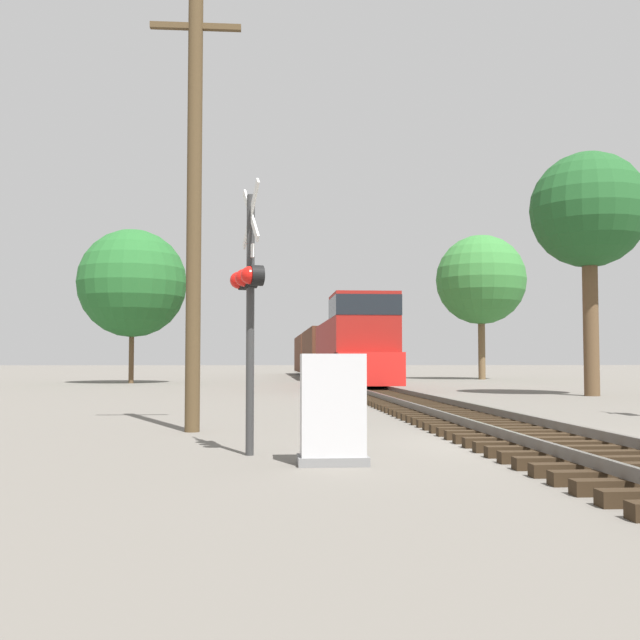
# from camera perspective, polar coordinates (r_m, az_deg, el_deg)

# --- Properties ---
(ground_plane) EXTENTS (400.00, 400.00, 0.00)m
(ground_plane) POSITION_cam_1_polar(r_m,az_deg,el_deg) (12.90, 16.18, -9.13)
(ground_plane) COLOR #666059
(rail_track_bed) EXTENTS (2.60, 160.00, 0.31)m
(rail_track_bed) POSITION_cam_1_polar(r_m,az_deg,el_deg) (12.89, 16.17, -8.54)
(rail_track_bed) COLOR black
(rail_track_bed) RESTS_ON ground
(freight_train) EXTENTS (2.88, 46.95, 4.36)m
(freight_train) POSITION_cam_1_polar(r_m,az_deg,el_deg) (53.71, 0.50, -2.53)
(freight_train) COLOR maroon
(freight_train) RESTS_ON ground
(crossing_signal_near) EXTENTS (0.53, 1.01, 4.01)m
(crossing_signal_near) POSITION_cam_1_polar(r_m,az_deg,el_deg) (11.08, -5.48, 2.32)
(crossing_signal_near) COLOR #333333
(crossing_signal_near) RESTS_ON ground
(relay_cabinet) EXTENTS (0.94, 0.57, 1.47)m
(relay_cabinet) POSITION_cam_1_polar(r_m,az_deg,el_deg) (10.04, 0.97, -6.86)
(relay_cabinet) COLOR slate
(relay_cabinet) RESTS_ON ground
(utility_pole) EXTENTS (1.80, 0.29, 8.64)m
(utility_pole) POSITION_cam_1_polar(r_m,az_deg,el_deg) (15.09, -9.57, 8.65)
(utility_pole) COLOR #4C3A23
(utility_pole) RESTS_ON ground
(tree_far_right) EXTENTS (4.55, 4.55, 9.58)m
(tree_far_right) POSITION_cam_1_polar(r_m,az_deg,el_deg) (31.54, 19.79, 7.75)
(tree_far_right) COLOR brown
(tree_far_right) RESTS_ON ground
(tree_mid_background) EXTENTS (6.53, 6.53, 9.31)m
(tree_mid_background) POSITION_cam_1_polar(r_m,az_deg,el_deg) (46.71, -14.11, 2.73)
(tree_mid_background) COLOR brown
(tree_mid_background) RESTS_ON ground
(tree_deep_background) EXTENTS (6.51, 6.51, 10.51)m
(tree_deep_background) POSITION_cam_1_polar(r_m,az_deg,el_deg) (55.77, 12.16, 3.00)
(tree_deep_background) COLOR brown
(tree_deep_background) RESTS_ON ground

